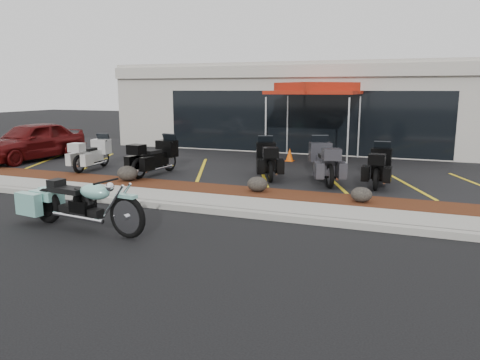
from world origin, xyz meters
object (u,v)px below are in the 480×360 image
at_px(touring_white, 103,150).
at_px(parked_car, 31,141).
at_px(hero_cruiser, 127,210).
at_px(traffic_cone, 290,155).
at_px(popup_canopy, 316,90).

height_order(touring_white, parked_car, parked_car).
xyz_separation_m(touring_white, parked_car, (-3.56, 0.27, 0.15)).
distance_m(hero_cruiser, traffic_cone, 9.92).
xyz_separation_m(hero_cruiser, parked_car, (-8.88, 6.57, 0.32)).
bearing_deg(touring_white, popup_canopy, -63.47).
bearing_deg(touring_white, traffic_cone, -63.53).
xyz_separation_m(parked_car, popup_canopy, (10.24, 3.85, 1.95)).
distance_m(hero_cruiser, touring_white, 8.24).
xyz_separation_m(touring_white, traffic_cone, (5.85, 3.61, -0.34)).
bearing_deg(parked_car, traffic_cone, 24.90).
bearing_deg(traffic_cone, touring_white, -148.37).
bearing_deg(touring_white, parked_car, 80.45).
distance_m(parked_car, popup_canopy, 11.11).
relative_size(hero_cruiser, parked_car, 0.74).
relative_size(hero_cruiser, popup_canopy, 0.85).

